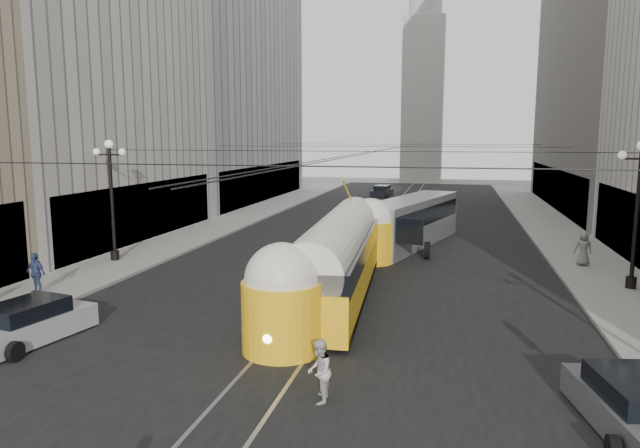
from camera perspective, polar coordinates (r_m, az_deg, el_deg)
The scene contains 20 objects.
road at distance 41.90m, azimuth 6.30°, elevation -0.51°, with size 20.00×85.00×0.02m, color black.
sidewalk_left at distance 48.13m, azimuth -7.50°, elevation 0.75°, with size 4.00×72.00×0.15m, color gray.
sidewalk_right at distance 45.60m, azimuth 22.00°, elevation -0.25°, with size 4.00×72.00×0.15m, color gray.
rail_left at distance 41.99m, azimuth 5.29°, elevation -0.48°, with size 0.12×85.00×0.04m, color gray.
rail_right at distance 41.82m, azimuth 7.32°, elevation -0.55°, with size 0.12×85.00×0.04m, color gray.
building_left_far at distance 62.29m, azimuth -10.87°, elevation 15.59°, with size 12.60×28.60×28.60m.
building_right_far at distance 59.33m, azimuth 29.12°, elevation 16.99°, with size 12.60×32.60×32.60m.
distant_tower at distance 89.10m, azimuth 10.31°, elevation 13.90°, with size 6.00×6.00×31.36m.
lamppost_left_mid at distance 31.97m, azimuth -20.13°, elevation 2.93°, with size 1.86×0.44×6.37m.
lamppost_right_mid at distance 27.81m, azimuth 29.16°, elevation 1.57°, with size 1.86×0.44×6.37m.
catenary at distance 40.36m, azimuth 6.43°, elevation 7.53°, with size 25.00×72.00×0.23m.
streetcar at distance 24.07m, azimuth 1.82°, elevation -3.17°, with size 3.38×16.02×3.51m.
city_bus at distance 35.62m, azimuth 9.08°, elevation 0.42°, with size 5.49×11.93×2.93m.
sedan_silver at distance 21.15m, azimuth -27.25°, elevation -8.88°, with size 2.56×4.59×1.37m.
sedan_grey at distance 15.27m, azimuth 28.94°, elevation -15.83°, with size 2.50×4.42×1.31m.
sedan_white_far at distance 49.49m, azimuth 9.70°, elevation 1.54°, with size 2.21×4.45×1.35m.
sedan_dark_far at distance 64.78m, azimuth 6.23°, elevation 3.25°, with size 2.20×4.25×1.28m.
pedestrian_crossing_b at distance 14.81m, azimuth -0.08°, elevation -14.51°, with size 0.80×0.62×1.64m, color beige.
pedestrian_sidewalk_right at distance 32.09m, azimuth 24.85°, elevation -2.21°, with size 0.87×0.53×1.78m, color slate.
pedestrian_sidewalk_left at distance 26.77m, azimuth -26.57°, elevation -4.40°, with size 1.02×0.58×1.74m, color navy.
Camera 1 is at (4.94, -8.57, 6.65)m, focal length 32.00 mm.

